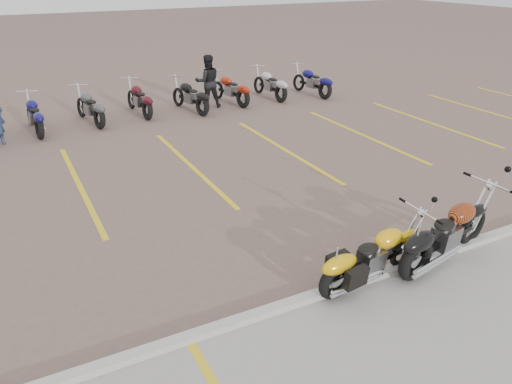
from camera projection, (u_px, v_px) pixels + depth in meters
ground at (267, 237)px, 9.29m from camera, size 100.00×100.00×0.00m
curb at (330, 291)px, 7.65m from camera, size 60.00×0.18×0.12m
parking_stripes at (191, 166)px, 12.51m from camera, size 38.00×5.50×0.01m
yellow_cruiser at (368, 259)px, 7.78m from camera, size 2.14×0.43×0.88m
flame_cruiser at (443, 237)px, 8.29m from camera, size 2.42×0.64×1.00m
person_b at (208, 81)px, 17.25m from camera, size 0.99×0.83×1.82m
bg_bike_row at (114, 103)px, 16.03m from camera, size 15.81×2.08×1.10m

